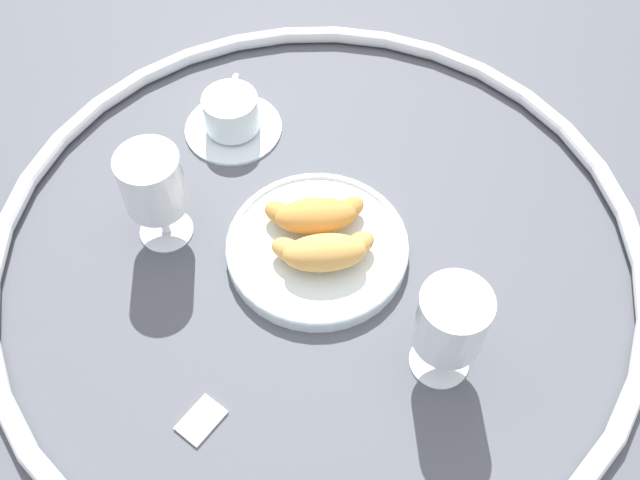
% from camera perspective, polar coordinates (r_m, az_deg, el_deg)
% --- Properties ---
extents(ground_plane, '(2.20, 2.20, 0.00)m').
position_cam_1_polar(ground_plane, '(0.92, -0.21, -0.96)').
color(ground_plane, '#4C4F56').
extents(table_chrome_rim, '(0.82, 0.82, 0.02)m').
position_cam_1_polar(table_chrome_rim, '(0.91, -0.21, -0.55)').
color(table_chrome_rim, silver).
rests_on(table_chrome_rim, ground_plane).
extents(pastry_plate, '(0.23, 0.23, 0.02)m').
position_cam_1_polar(pastry_plate, '(0.91, 0.00, -0.66)').
color(pastry_plate, silver).
rests_on(pastry_plate, ground_plane).
extents(croissant_large, '(0.12, 0.10, 0.04)m').
position_cam_1_polar(croissant_large, '(0.87, 0.34, -0.89)').
color(croissant_large, '#D6994C').
rests_on(croissant_large, pastry_plate).
extents(croissant_small, '(0.12, 0.10, 0.04)m').
position_cam_1_polar(croissant_small, '(0.90, -0.36, 1.98)').
color(croissant_small, '#CC893D').
rests_on(croissant_small, pastry_plate).
extents(coffee_cup_near, '(0.14, 0.14, 0.06)m').
position_cam_1_polar(coffee_cup_near, '(1.03, -6.93, 9.56)').
color(coffee_cup_near, silver).
rests_on(coffee_cup_near, ground_plane).
extents(juice_glass_left, '(0.08, 0.08, 0.14)m').
position_cam_1_polar(juice_glass_left, '(0.77, 10.13, -6.45)').
color(juice_glass_left, white).
rests_on(juice_glass_left, ground_plane).
extents(juice_glass_right, '(0.08, 0.08, 0.14)m').
position_cam_1_polar(juice_glass_right, '(0.88, -12.84, 4.11)').
color(juice_glass_right, white).
rests_on(juice_glass_right, ground_plane).
extents(sugar_packet, '(0.06, 0.05, 0.01)m').
position_cam_1_polar(sugar_packet, '(0.82, -9.26, -13.63)').
color(sugar_packet, white).
rests_on(sugar_packet, ground_plane).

